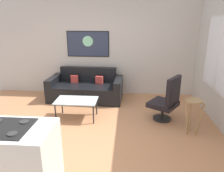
# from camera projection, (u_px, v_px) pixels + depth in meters

# --- Properties ---
(ground) EXTENTS (6.40, 6.40, 0.04)m
(ground) POSITION_uv_depth(u_px,v_px,m) (88.00, 135.00, 4.10)
(ground) COLOR tan
(back_wall) EXTENTS (6.40, 0.05, 2.80)m
(back_wall) POSITION_uv_depth(u_px,v_px,m) (102.00, 45.00, 5.96)
(back_wall) COLOR beige
(back_wall) RESTS_ON ground
(couch) EXTENTS (1.99, 1.00, 0.82)m
(couch) POSITION_uv_depth(u_px,v_px,m) (86.00, 89.00, 5.81)
(couch) COLOR black
(couch) RESTS_ON ground
(coffee_table) EXTENTS (0.90, 0.55, 0.43)m
(coffee_table) POSITION_uv_depth(u_px,v_px,m) (76.00, 102.00, 4.63)
(coffee_table) COLOR silver
(coffee_table) RESTS_ON ground
(armchair) EXTENTS (0.76, 0.76, 1.00)m
(armchair) POSITION_uv_depth(u_px,v_px,m) (167.00, 100.00, 4.51)
(armchair) COLOR black
(armchair) RESTS_ON ground
(bar_stool) EXTENTS (0.36, 0.35, 0.69)m
(bar_stool) POSITION_uv_depth(u_px,v_px,m) (193.00, 108.00, 3.97)
(bar_stool) COLOR #9E7A4D
(bar_stool) RESTS_ON ground
(wall_painting) EXTENTS (1.19, 0.03, 0.71)m
(wall_painting) POSITION_uv_depth(u_px,v_px,m) (88.00, 44.00, 5.94)
(wall_painting) COLOR black
(window) EXTENTS (0.03, 1.46, 1.52)m
(window) POSITION_uv_depth(u_px,v_px,m) (219.00, 55.00, 4.32)
(window) COLOR silver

